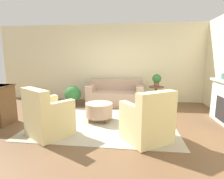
# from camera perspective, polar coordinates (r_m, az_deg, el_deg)

# --- Properties ---
(ground_plane) EXTENTS (16.00, 16.00, 0.00)m
(ground_plane) POSITION_cam_1_polar(r_m,az_deg,el_deg) (4.39, -2.89, -10.91)
(ground_plane) COLOR brown
(wall_back) EXTENTS (8.84, 0.12, 2.80)m
(wall_back) POSITION_cam_1_polar(r_m,az_deg,el_deg) (6.56, 0.80, 8.57)
(wall_back) COLOR beige
(wall_back) RESTS_ON ground_plane
(rug) EXTENTS (3.40, 2.41, 0.01)m
(rug) POSITION_cam_1_polar(r_m,az_deg,el_deg) (4.38, -2.89, -10.85)
(rug) COLOR #B2A893
(rug) RESTS_ON ground_plane
(couch) EXTENTS (1.89, 0.88, 0.85)m
(couch) POSITION_cam_1_polar(r_m,az_deg,el_deg) (6.04, 1.11, -1.88)
(couch) COLOR tan
(couch) RESTS_ON ground_plane
(armchair_left) EXTENTS (1.07, 1.05, 0.99)m
(armchair_left) POSITION_cam_1_polar(r_m,az_deg,el_deg) (3.83, -20.45, -8.52)
(armchair_left) COLOR beige
(armchair_left) RESTS_ON rug
(armchair_right) EXTENTS (1.07, 1.05, 0.99)m
(armchair_right) POSITION_cam_1_polar(r_m,az_deg,el_deg) (3.43, 11.71, -10.27)
(armchair_right) COLOR beige
(armchair_right) RESTS_ON rug
(ottoman_table) EXTENTS (0.68, 0.68, 0.46)m
(ottoman_table) POSITION_cam_1_polar(r_m,az_deg,el_deg) (4.44, -4.25, -6.61)
(ottoman_table) COLOR tan
(ottoman_table) RESTS_ON rug
(side_table) EXTENTS (0.48, 0.48, 0.68)m
(side_table) POSITION_cam_1_polar(r_m,az_deg,el_deg) (5.88, 14.18, -1.19)
(side_table) COLOR brown
(side_table) RESTS_ON ground_plane
(potted_plant_on_side_table) EXTENTS (0.29, 0.29, 0.40)m
(potted_plant_on_side_table) POSITION_cam_1_polar(r_m,az_deg,el_deg) (5.82, 14.37, 3.19)
(potted_plant_on_side_table) COLOR brown
(potted_plant_on_side_table) RESTS_ON side_table
(potted_plant_floor) EXTENTS (0.54, 0.54, 0.67)m
(potted_plant_floor) POSITION_cam_1_polar(r_m,az_deg,el_deg) (5.97, -12.65, -1.67)
(potted_plant_floor) COLOR brown
(potted_plant_floor) RESTS_ON ground_plane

